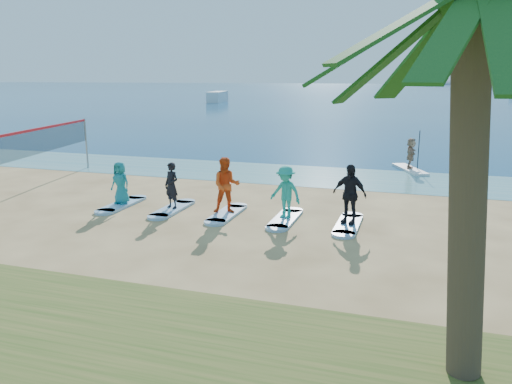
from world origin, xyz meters
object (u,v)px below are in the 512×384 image
(surfboard_1, at_px, (172,209))
(student_2, at_px, (226,185))
(boat_offshore_a, at_px, (218,102))
(student_1, at_px, (172,185))
(paddleboard, at_px, (410,169))
(surfboard_2, at_px, (227,214))
(student_0, at_px, (120,183))
(volleyball_net, at_px, (37,142))
(student_3, at_px, (286,192))
(surfboard_3, at_px, (285,219))
(surfboard_4, at_px, (348,225))
(student_4, at_px, (349,194))
(paddleboarder, at_px, (411,153))
(surfboard_0, at_px, (122,205))

(surfboard_1, distance_m, student_2, 2.26)
(boat_offshore_a, distance_m, student_1, 75.35)
(paddleboard, height_order, student_2, student_2)
(surfboard_2, bearing_deg, student_0, 180.00)
(volleyball_net, bearing_deg, student_1, -14.06)
(boat_offshore_a, xyz_separation_m, student_0, (24.90, -70.37, 0.85))
(student_1, distance_m, student_3, 4.06)
(volleyball_net, relative_size, surfboard_3, 4.05)
(surfboard_4, relative_size, student_4, 1.18)
(student_3, bearing_deg, surfboard_3, 0.00)
(student_2, height_order, student_4, student_2)
(student_3, bearing_deg, paddleboarder, 89.46)
(surfboard_1, height_order, surfboard_3, same)
(boat_offshore_a, height_order, student_0, student_0)
(student_2, xyz_separation_m, student_4, (4.06, 0.00, -0.00))
(paddleboard, height_order, surfboard_1, paddleboard)
(volleyball_net, distance_m, surfboard_3, 11.42)
(surfboard_2, bearing_deg, boat_offshore_a, 112.37)
(surfboard_1, xyz_separation_m, surfboard_3, (4.06, 0.00, 0.00))
(student_2, distance_m, surfboard_4, 4.18)
(volleyball_net, xyz_separation_m, student_3, (11.12, -1.77, -0.97))
(paddleboarder, bearing_deg, student_0, 136.80)
(paddleboard, height_order, surfboard_2, paddleboard)
(boat_offshore_a, xyz_separation_m, surfboard_2, (28.96, -70.37, 0.04))
(boat_offshore_a, relative_size, surfboard_2, 3.91)
(surfboard_0, relative_size, student_3, 1.29)
(surfboard_4, bearing_deg, paddleboarder, 81.01)
(surfboard_1, bearing_deg, paddleboard, 53.33)
(student_4, bearing_deg, surfboard_2, -163.08)
(paddleboarder, xyz_separation_m, surfboard_3, (-3.67, -10.39, -0.82))
(volleyball_net, height_order, student_1, volleyball_net)
(student_1, height_order, student_4, student_4)
(student_0, xyz_separation_m, surfboard_1, (2.03, 0.00, -0.80))
(volleyball_net, bearing_deg, student_2, -11.01)
(student_2, bearing_deg, student_0, 159.12)
(paddleboarder, distance_m, surfboard_0, 14.28)
(surfboard_0, xyz_separation_m, student_2, (4.06, 0.00, 0.98))
(boat_offshore_a, height_order, surfboard_4, boat_offshore_a)
(paddleboarder, bearing_deg, boat_offshore_a, 30.05)
(boat_offshore_a, height_order, surfboard_3, boat_offshore_a)
(student_2, relative_size, surfboard_4, 0.85)
(surfboard_4, xyz_separation_m, student_4, (0.00, 0.00, 0.98))
(surfboard_1, bearing_deg, student_1, 0.00)
(paddleboarder, height_order, student_4, student_4)
(boat_offshore_a, xyz_separation_m, surfboard_4, (33.02, -70.37, 0.04))
(surfboard_0, xyz_separation_m, student_1, (2.03, 0.00, 0.85))
(student_2, bearing_deg, paddleboard, 40.35)
(paddleboarder, height_order, boat_offshore_a, paddleboarder)
(student_4, bearing_deg, surfboard_4, 0.00)
(paddleboard, bearing_deg, surfboard_3, -133.16)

